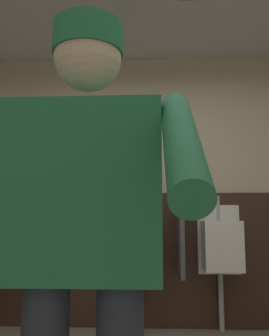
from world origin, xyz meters
TOP-DOWN VIEW (x-y plane):
  - wall_back at (0.00, 1.94)m, footprint 4.71×0.12m
  - wainscot_band_back at (0.00, 1.87)m, footprint 4.11×0.03m
  - urinal_left at (-0.16, 1.72)m, footprint 0.40×0.34m
  - urinal_middle at (0.59, 1.72)m, footprint 0.40×0.34m
  - privacy_divider_panel at (0.22, 1.65)m, footprint 0.04×0.40m
  - person at (-0.25, -0.67)m, footprint 0.68×0.60m
  - soap_dispenser at (0.40, 1.84)m, footprint 0.10×0.07m

SIDE VIEW (x-z plane):
  - wainscot_band_back at x=0.00m, z-range 0.00..1.27m
  - urinal_left at x=-0.16m, z-range 0.16..1.40m
  - urinal_middle at x=0.59m, z-range 0.16..1.40m
  - privacy_divider_panel at x=0.22m, z-range 0.50..1.40m
  - person at x=-0.25m, z-range 0.15..1.78m
  - wall_back at x=0.00m, z-range 0.00..2.68m
  - soap_dispenser at x=0.40m, z-range 1.36..1.54m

